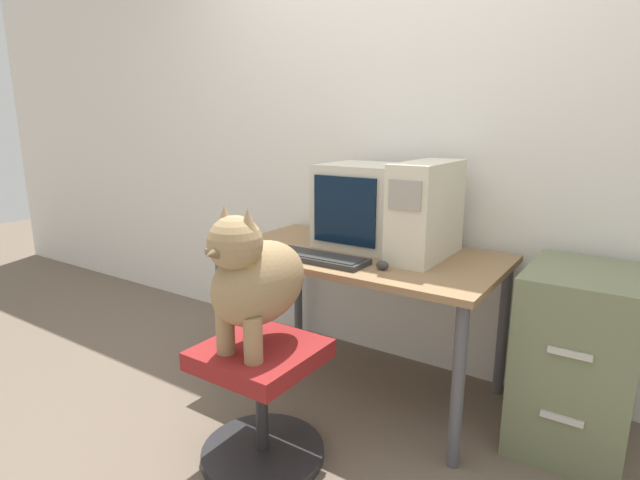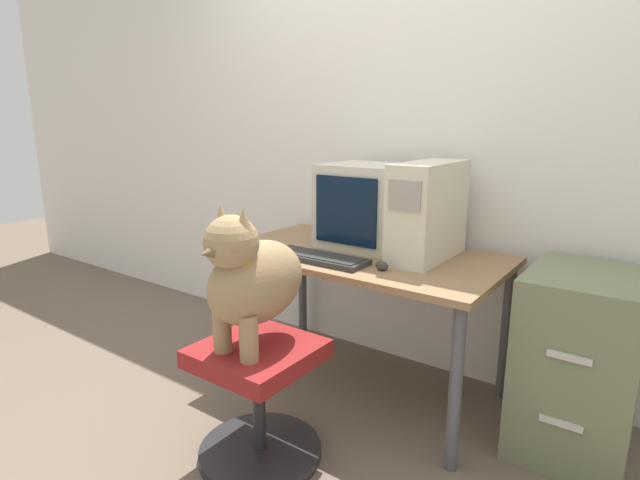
# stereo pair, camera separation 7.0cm
# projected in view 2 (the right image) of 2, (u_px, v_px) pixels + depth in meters

# --- Properties ---
(ground_plane) EXTENTS (12.00, 12.00, 0.00)m
(ground_plane) POSITION_uv_depth(u_px,v_px,m) (315.00, 420.00, 2.25)
(ground_plane) COLOR #6B5B4C
(wall_back) EXTENTS (8.00, 0.05, 2.60)m
(wall_back) POSITION_uv_depth(u_px,v_px,m) (408.00, 124.00, 2.59)
(wall_back) COLOR silver
(wall_back) RESTS_ON ground_plane
(desk) EXTENTS (1.33, 0.75, 0.70)m
(desk) POSITION_uv_depth(u_px,v_px,m) (361.00, 268.00, 2.40)
(desk) COLOR olive
(desk) RESTS_ON ground_plane
(crt_monitor) EXTENTS (0.40, 0.39, 0.41)m
(crt_monitor) POSITION_uv_depth(u_px,v_px,m) (367.00, 205.00, 2.47)
(crt_monitor) COLOR beige
(crt_monitor) RESTS_ON desk
(pc_tower) EXTENTS (0.19, 0.49, 0.44)m
(pc_tower) POSITION_uv_depth(u_px,v_px,m) (428.00, 211.00, 2.24)
(pc_tower) COLOR beige
(pc_tower) RESTS_ON desk
(keyboard) EXTENTS (0.47, 0.16, 0.03)m
(keyboard) POSITION_uv_depth(u_px,v_px,m) (319.00, 257.00, 2.24)
(keyboard) COLOR #2D2D2D
(keyboard) RESTS_ON desk
(computer_mouse) EXTENTS (0.06, 0.04, 0.04)m
(computer_mouse) POSITION_uv_depth(u_px,v_px,m) (382.00, 266.00, 2.09)
(computer_mouse) COLOR #333333
(computer_mouse) RESTS_ON desk
(office_chair) EXTENTS (0.49, 0.49, 0.48)m
(office_chair) POSITION_uv_depth(u_px,v_px,m) (259.00, 398.00, 1.95)
(office_chair) COLOR #262628
(office_chair) RESTS_ON ground_plane
(dog) EXTENTS (0.24, 0.48, 0.55)m
(dog) POSITION_uv_depth(u_px,v_px,m) (251.00, 276.00, 1.82)
(dog) COLOR #9E7F56
(dog) RESTS_ON office_chair
(filing_cabinet) EXTENTS (0.42, 0.54, 0.75)m
(filing_cabinet) POSITION_uv_depth(u_px,v_px,m) (578.00, 362.00, 1.99)
(filing_cabinet) COLOR #6B7251
(filing_cabinet) RESTS_ON ground_plane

